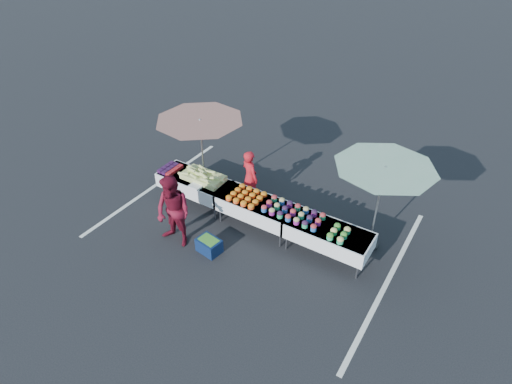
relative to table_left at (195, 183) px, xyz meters
The scene contains 17 objects.
ground 1.89m from the table_left, ahead, with size 80.00×80.00×0.00m, color black.
stripe_left 1.52m from the table_left, behind, with size 0.10×5.00×0.00m, color silver.
stripe_right 5.03m from the table_left, ahead, with size 0.10×5.00×0.00m, color silver.
table_left is the anchor object (origin of this frame).
table_center 1.80m from the table_left, ahead, with size 1.86×0.81×0.75m.
table_right 3.60m from the table_left, ahead, with size 1.86×0.81×0.75m.
berry_punnets 0.74m from the table_left, behind, with size 0.40×0.54×0.08m.
corn_pile 0.37m from the table_left, ahead, with size 1.16×0.57×0.26m.
plastic_bags 0.47m from the table_left, 45.00° to the right, with size 0.30×0.25×0.05m, color white.
carrot_bowls 1.57m from the table_left, ahead, with size 0.75×0.69×0.11m.
potato_cups 2.76m from the table_left, ahead, with size 1.34×0.58×0.16m.
bean_baskets 3.87m from the table_left, ahead, with size 0.36×0.50×0.15m.
vendor 1.38m from the table_left, 33.81° to the left, with size 0.53×0.35×1.46m, color red.
customer 1.56m from the table_left, 67.24° to the right, with size 0.84×0.65×1.73m, color maroon.
umbrella_left 1.43m from the table_left, 92.63° to the left, with size 2.60×2.60×2.15m.
umbrella_right 4.57m from the table_left, 10.54° to the left, with size 2.33×2.33×2.11m.
storage_bin 1.92m from the table_left, 42.38° to the right, with size 0.56×0.44×0.33m.
Camera 1 is at (4.15, -6.55, 6.57)m, focal length 30.00 mm.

